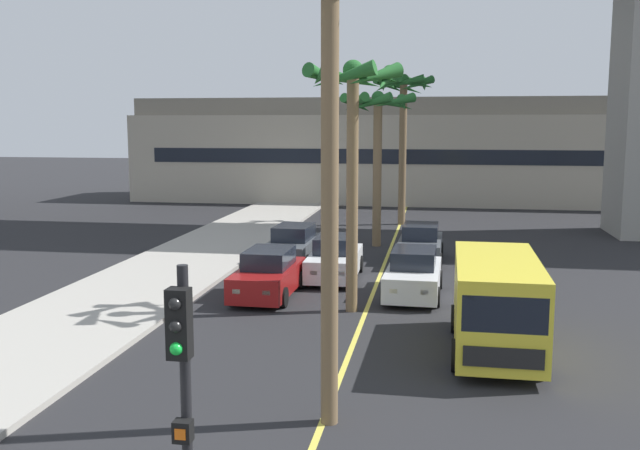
% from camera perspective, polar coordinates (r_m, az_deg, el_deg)
% --- Properties ---
extents(lane_stripe_center, '(0.14, 56.00, 0.01)m').
position_cam_1_polar(lane_stripe_center, '(23.23, 4.09, -5.96)').
color(lane_stripe_center, '#DBCC4C').
rests_on(lane_stripe_center, ground).
extents(pier_building_backdrop, '(39.93, 8.04, 7.41)m').
position_cam_1_polar(pier_building_backdrop, '(52.23, 7.25, 5.92)').
color(pier_building_backdrop, '#BCB29E').
rests_on(pier_building_backdrop, ground).
extents(car_queue_front, '(1.88, 4.12, 1.56)m').
position_cam_1_polar(car_queue_front, '(23.46, -4.19, -4.02)').
color(car_queue_front, maroon).
rests_on(car_queue_front, ground).
extents(car_queue_second, '(1.93, 4.15, 1.56)m').
position_cam_1_polar(car_queue_second, '(23.65, 7.52, -3.97)').
color(car_queue_second, white).
rests_on(car_queue_second, ground).
extents(car_queue_third, '(1.95, 4.16, 1.56)m').
position_cam_1_polar(car_queue_third, '(28.83, -2.17, -1.70)').
color(car_queue_third, '#4C5156').
rests_on(car_queue_third, ground).
extents(car_queue_fourth, '(1.91, 4.14, 1.56)m').
position_cam_1_polar(car_queue_fourth, '(29.39, 8.06, -1.59)').
color(car_queue_fourth, '#4C5156').
rests_on(car_queue_fourth, ground).
extents(car_queue_fifth, '(1.89, 4.13, 1.56)m').
position_cam_1_polar(car_queue_fifth, '(26.08, 1.20, -2.76)').
color(car_queue_fifth, white).
rests_on(car_queue_fifth, ground).
extents(delivery_van, '(2.21, 5.27, 2.36)m').
position_cam_1_polar(delivery_van, '(18.17, 14.00, -6.05)').
color(delivery_van, yellow).
rests_on(delivery_van, ground).
extents(traffic_light_median_near, '(0.24, 0.37, 4.20)m').
position_cam_1_polar(traffic_light_median_near, '(8.01, -10.90, -13.77)').
color(traffic_light_median_near, black).
rests_on(traffic_light_median_near, ground).
extents(palm_tree_near_median, '(2.98, 3.01, 7.50)m').
position_cam_1_polar(palm_tree_near_median, '(21.04, 2.70, 9.48)').
color(palm_tree_near_median, brown).
rests_on(palm_tree_near_median, ground).
extents(palm_tree_mid_median, '(3.50, 3.54, 7.11)m').
position_cam_1_polar(palm_tree_mid_median, '(32.66, 4.67, 8.34)').
color(palm_tree_mid_median, brown).
rests_on(palm_tree_mid_median, ground).
extents(palm_tree_far_median, '(2.65, 2.66, 9.19)m').
position_cam_1_polar(palm_tree_far_median, '(13.00, 0.80, 16.01)').
color(palm_tree_far_median, brown).
rests_on(palm_tree_far_median, ground).
extents(palm_tree_farthest_median, '(3.50, 3.48, 8.34)m').
position_cam_1_polar(palm_tree_farthest_median, '(39.90, 6.71, 9.67)').
color(palm_tree_farthest_median, brown).
rests_on(palm_tree_farthest_median, ground).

